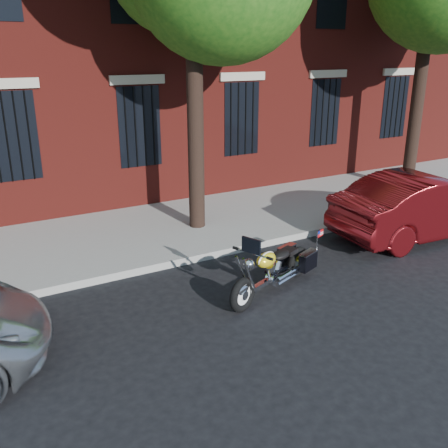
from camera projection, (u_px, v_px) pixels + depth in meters
ground at (244, 284)px, 9.10m from camera, size 120.00×120.00×0.00m
curb at (209, 255)px, 10.21m from camera, size 40.00×0.16×0.15m
sidewalk at (172, 228)px, 11.75m from camera, size 40.00×3.60×0.15m
motorcycle at (276, 269)px, 8.73m from camera, size 2.36×1.21×1.21m
car_maroon at (426, 205)px, 11.21m from camera, size 4.53×1.85×1.46m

